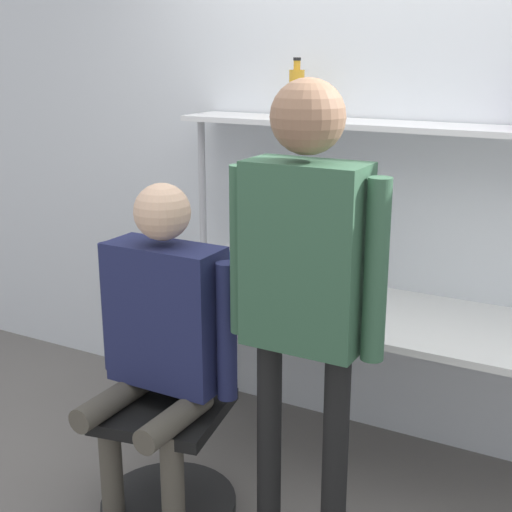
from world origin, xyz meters
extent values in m
plane|color=slate|center=(0.00, 0.00, 0.00)|extent=(12.00, 12.00, 0.00)
cube|color=silver|center=(0.00, 0.71, 1.35)|extent=(8.00, 0.06, 2.70)
cube|color=silver|center=(0.00, 0.35, 0.74)|extent=(2.14, 0.66, 0.03)
cylinder|color=#A5A5AA|center=(-1.01, 0.08, 0.36)|extent=(0.05, 0.05, 0.73)
cylinder|color=#A5A5AA|center=(-1.01, 0.62, 0.36)|extent=(0.05, 0.05, 0.73)
cube|color=white|center=(0.00, 0.53, 1.54)|extent=(2.03, 0.29, 0.02)
cylinder|color=#B2B2B7|center=(-1.00, 0.53, 0.78)|extent=(0.04, 0.04, 1.55)
cylinder|color=#B7B7BC|center=(-0.51, 0.54, 0.76)|extent=(0.19, 0.19, 0.01)
cylinder|color=#B7B7BC|center=(-0.51, 0.54, 0.82)|extent=(0.06, 0.06, 0.10)
cube|color=#B7B7BC|center=(-0.51, 0.55, 1.05)|extent=(0.63, 0.01, 0.40)
cube|color=black|center=(-0.51, 0.54, 1.05)|extent=(0.60, 0.02, 0.37)
cube|color=silver|center=(-0.56, 0.19, 0.76)|extent=(0.31, 0.22, 0.01)
cube|color=black|center=(-0.56, 0.18, 0.77)|extent=(0.26, 0.12, 0.00)
cube|color=silver|center=(-0.56, 0.27, 0.87)|extent=(0.31, 0.07, 0.21)
cube|color=navy|center=(-0.56, 0.27, 0.87)|extent=(0.27, 0.06, 0.19)
cube|color=#264C8C|center=(-0.32, 0.24, 0.76)|extent=(0.07, 0.15, 0.01)
cube|color=black|center=(-0.32, 0.24, 0.77)|extent=(0.06, 0.13, 0.00)
cylinder|color=black|center=(-0.59, -0.40, 0.03)|extent=(0.56, 0.56, 0.06)
cylinder|color=#4C4C51|center=(-0.59, -0.40, 0.25)|extent=(0.06, 0.06, 0.38)
cube|color=black|center=(-0.59, -0.40, 0.47)|extent=(0.54, 0.54, 0.05)
cube|color=black|center=(-0.63, -0.19, 0.72)|extent=(0.41, 0.12, 0.45)
cylinder|color=#4C473D|center=(-0.74, -0.57, 0.25)|extent=(0.09, 0.09, 0.49)
cylinder|color=#4C473D|center=(-0.44, -0.57, 0.25)|extent=(0.09, 0.09, 0.49)
cylinder|color=#4C473D|center=(-0.74, -0.54, 0.54)|extent=(0.10, 0.38, 0.10)
cylinder|color=#4C473D|center=(-0.44, -0.54, 0.54)|extent=(0.10, 0.38, 0.10)
cube|color=#1E234C|center=(-0.59, -0.37, 0.87)|extent=(0.46, 0.20, 0.56)
cylinder|color=#1E234C|center=(-0.86, -0.37, 0.85)|extent=(0.08, 0.08, 0.54)
cylinder|color=#1E234C|center=(-0.31, -0.37, 0.85)|extent=(0.08, 0.08, 0.54)
sphere|color=#D8AD8C|center=(-0.59, -0.37, 1.28)|extent=(0.22, 0.22, 0.22)
cylinder|color=black|center=(-0.11, -0.42, 0.44)|extent=(0.09, 0.09, 0.89)
cylinder|color=black|center=(0.15, -0.42, 0.44)|extent=(0.09, 0.09, 0.89)
cube|color=#33593F|center=(0.02, -0.42, 1.20)|extent=(0.40, 0.20, 0.63)
cylinder|color=#33593F|center=(-0.23, -0.42, 1.19)|extent=(0.08, 0.08, 0.60)
cylinder|color=#33593F|center=(0.27, -0.42, 1.19)|extent=(0.08, 0.08, 0.60)
sphere|color=#8C664C|center=(0.02, -0.42, 1.66)|extent=(0.24, 0.24, 0.24)
cylinder|color=gold|center=(-0.47, 0.53, 1.66)|extent=(0.07, 0.07, 0.22)
cylinder|color=gold|center=(-0.47, 0.53, 1.79)|extent=(0.03, 0.03, 0.04)
cylinder|color=black|center=(-0.47, 0.53, 1.82)|extent=(0.04, 0.04, 0.01)
camera|label=1|loc=(0.97, -2.46, 1.86)|focal=50.00mm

